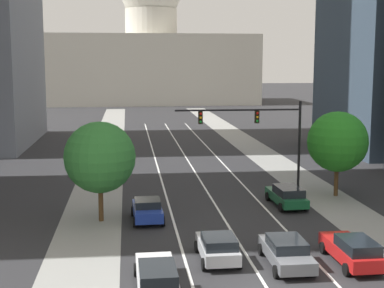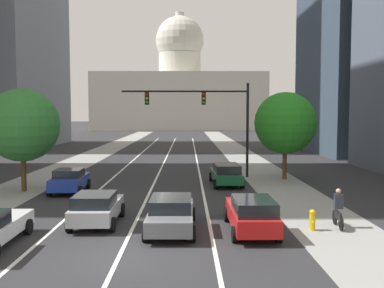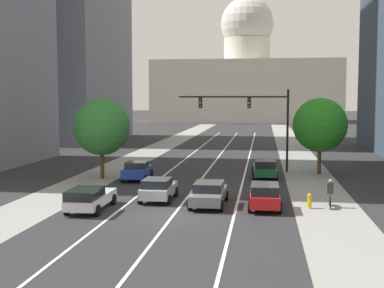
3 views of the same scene
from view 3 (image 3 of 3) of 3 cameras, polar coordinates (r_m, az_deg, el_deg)
name	(u,v)px [view 3 (image 3 of 3)]	position (r m, az deg, el deg)	size (l,w,h in m)	color
ground_plane	(226,148)	(67.96, 3.76, -0.41)	(400.00, 400.00, 0.00)	#2B2B2D
sidewalk_left	(153,151)	(64.28, -4.36, -0.73)	(4.01, 130.00, 0.01)	gray
sidewalk_right	(295,153)	(62.92, 11.38, -0.94)	(4.01, 130.00, 0.01)	gray
lane_stripe_left	(183,161)	(53.52, -1.02, -1.89)	(0.16, 90.00, 0.01)	white
lane_stripe_center	(215,161)	(53.10, 2.57, -1.95)	(0.16, 90.00, 0.01)	white
lane_stripe_right	(248,162)	(52.89, 6.20, -2.00)	(0.16, 90.00, 0.01)	white
capitol_building	(247,82)	(146.50, 6.07, 6.89)	(50.54, 25.77, 35.61)	beige
car_gray	(209,193)	(31.48, 1.90, -5.46)	(2.11, 4.81, 1.45)	slate
car_silver	(158,189)	(32.98, -3.76, -4.96)	(2.03, 4.08, 1.47)	#B2B5BA
car_blue	(137,170)	(41.33, -6.10, -2.94)	(2.11, 4.06, 1.49)	#1E389E
car_red	(265,195)	(31.00, 8.07, -5.60)	(1.95, 4.80, 1.54)	red
car_white	(89,198)	(30.56, -11.31, -5.88)	(2.02, 4.78, 1.44)	silver
car_green	(265,168)	(42.72, 8.05, -2.67)	(2.17, 4.82, 1.50)	#14512D
traffic_signal_mast	(253,113)	(46.08, 6.76, 3.46)	(9.81, 0.39, 7.30)	black
fire_hydrant	(309,201)	(31.43, 12.90, -6.15)	(0.26, 0.35, 0.91)	yellow
cyclist	(330,194)	(31.91, 15.08, -5.33)	(0.38, 1.70, 1.72)	black
street_tree_mid_left	(102,127)	(42.16, -9.99, 1.89)	(4.61, 4.61, 6.53)	#51381E
street_tree_mid_right	(320,125)	(45.29, 14.01, 2.06)	(4.63, 4.63, 6.57)	#51381E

